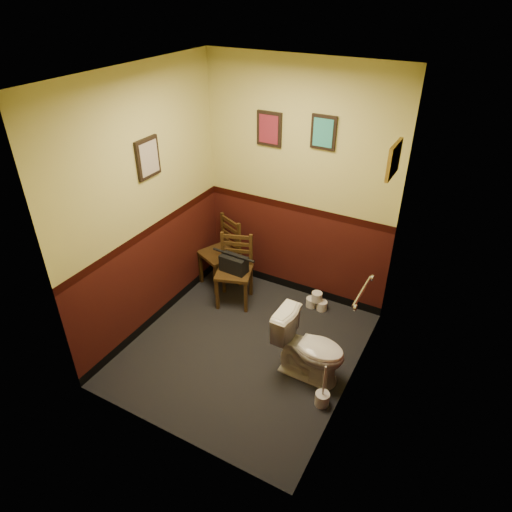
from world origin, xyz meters
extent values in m
cube|color=black|center=(0.00, 0.00, 0.00)|extent=(2.20, 2.40, 0.00)
cube|color=silver|center=(0.00, 0.00, 2.70)|extent=(2.20, 2.40, 0.00)
cube|color=#38100C|center=(0.00, 1.20, 1.35)|extent=(2.20, 0.00, 2.70)
cube|color=#38100C|center=(0.00, -1.20, 1.35)|extent=(2.20, 0.00, 2.70)
cube|color=#38100C|center=(-1.10, 0.00, 1.35)|extent=(0.00, 2.40, 2.70)
cube|color=#38100C|center=(1.10, 0.00, 1.35)|extent=(0.00, 2.40, 2.70)
cylinder|color=silver|center=(1.07, 0.25, 0.95)|extent=(0.03, 0.50, 0.03)
cylinder|color=silver|center=(1.09, 0.00, 0.95)|extent=(0.02, 0.06, 0.06)
cylinder|color=silver|center=(1.09, 0.50, 0.95)|extent=(0.02, 0.06, 0.06)
cube|color=black|center=(-0.35, 1.18, 1.95)|extent=(0.28, 0.03, 0.36)
cube|color=maroon|center=(-0.35, 1.17, 1.95)|extent=(0.22, 0.01, 0.30)
cube|color=black|center=(0.25, 1.18, 2.00)|extent=(0.26, 0.03, 0.34)
cube|color=teal|center=(0.25, 1.17, 2.00)|extent=(0.20, 0.01, 0.28)
cube|color=black|center=(-1.08, 0.10, 1.85)|extent=(0.03, 0.30, 0.38)
cube|color=#A0907E|center=(-1.07, 0.10, 1.85)|extent=(0.01, 0.24, 0.31)
cube|color=olive|center=(1.08, 0.60, 2.05)|extent=(0.03, 0.34, 0.28)
cube|color=#A0907E|center=(1.07, 0.60, 2.05)|extent=(0.01, 0.28, 0.22)
imported|color=white|center=(0.72, -0.01, 0.34)|extent=(0.70, 0.40, 0.68)
cylinder|color=silver|center=(0.98, -0.29, 0.07)|extent=(0.13, 0.13, 0.13)
cylinder|color=silver|center=(0.98, -0.29, 0.29)|extent=(0.02, 0.02, 0.37)
cube|color=#3D2812|center=(-0.85, 0.87, 0.43)|extent=(0.53, 0.53, 0.04)
cube|color=#3D2812|center=(-1.08, 0.79, 0.22)|extent=(0.05, 0.05, 0.43)
cube|color=#3D2812|center=(-0.94, 1.10, 0.22)|extent=(0.05, 0.05, 0.43)
cube|color=#3D2812|center=(-0.76, 0.65, 0.22)|extent=(0.05, 0.05, 0.43)
cube|color=#3D2812|center=(-0.62, 0.96, 0.22)|extent=(0.05, 0.05, 0.43)
cube|color=#3D2812|center=(-0.94, 1.11, 0.65)|extent=(0.05, 0.05, 0.43)
cube|color=#3D2812|center=(-0.62, 0.97, 0.65)|extent=(0.05, 0.05, 0.43)
cube|color=#3D2812|center=(-0.78, 1.04, 0.53)|extent=(0.31, 0.15, 0.04)
cube|color=#3D2812|center=(-0.78, 1.04, 0.63)|extent=(0.31, 0.15, 0.04)
cube|color=#3D2812|center=(-0.78, 1.04, 0.72)|extent=(0.31, 0.15, 0.04)
cube|color=#3D2812|center=(-0.78, 1.04, 0.82)|extent=(0.31, 0.15, 0.04)
cube|color=#3D2812|center=(-0.50, 0.64, 0.42)|extent=(0.49, 0.49, 0.04)
cube|color=#3D2812|center=(-0.60, 0.43, 0.21)|extent=(0.05, 0.05, 0.42)
cube|color=#3D2812|center=(-0.71, 0.75, 0.21)|extent=(0.05, 0.05, 0.42)
cube|color=#3D2812|center=(-0.29, 0.54, 0.21)|extent=(0.05, 0.05, 0.42)
cube|color=#3D2812|center=(-0.40, 0.85, 0.21)|extent=(0.05, 0.05, 0.42)
cube|color=#3D2812|center=(-0.71, 0.75, 0.62)|extent=(0.05, 0.04, 0.42)
cube|color=#3D2812|center=(-0.40, 0.86, 0.62)|extent=(0.05, 0.04, 0.42)
cube|color=#3D2812|center=(-0.56, 0.80, 0.51)|extent=(0.31, 0.12, 0.04)
cube|color=#3D2812|center=(-0.56, 0.80, 0.60)|extent=(0.31, 0.12, 0.04)
cube|color=#3D2812|center=(-0.56, 0.80, 0.69)|extent=(0.31, 0.12, 0.04)
cube|color=#3D2812|center=(-0.56, 0.80, 0.79)|extent=(0.31, 0.12, 0.04)
cube|color=black|center=(-0.50, 0.64, 0.53)|extent=(0.31, 0.17, 0.19)
cylinder|color=black|center=(-0.50, 0.64, 0.65)|extent=(0.27, 0.04, 0.03)
cylinder|color=silver|center=(0.33, 0.99, 0.06)|extent=(0.12, 0.12, 0.11)
cylinder|color=silver|center=(0.47, 0.99, 0.06)|extent=(0.12, 0.12, 0.11)
cylinder|color=silver|center=(0.40, 0.98, 0.17)|extent=(0.12, 0.12, 0.11)
camera|label=1|loc=(1.80, -3.04, 3.34)|focal=32.00mm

